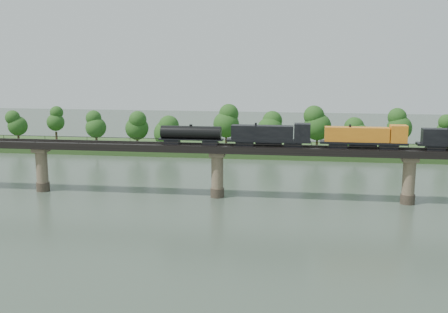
# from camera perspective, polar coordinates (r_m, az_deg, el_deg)

# --- Properties ---
(ground) EXTENTS (400.00, 400.00, 0.00)m
(ground) POSITION_cam_1_polar(r_m,az_deg,el_deg) (94.11, -3.39, -8.80)
(ground) COLOR #324034
(ground) RESTS_ON ground
(far_bank) EXTENTS (300.00, 24.00, 1.60)m
(far_bank) POSITION_cam_1_polar(r_m,az_deg,el_deg) (175.53, 1.95, 0.73)
(far_bank) COLOR #28471C
(far_bank) RESTS_ON ground
(bridge) EXTENTS (236.00, 30.00, 11.50)m
(bridge) POSITION_cam_1_polar(r_m,az_deg,el_deg) (121.07, -0.69, -1.63)
(bridge) COLOR #473A2D
(bridge) RESTS_ON ground
(bridge_superstructure) EXTENTS (220.00, 4.90, 0.75)m
(bridge_superstructure) POSITION_cam_1_polar(r_m,az_deg,el_deg) (119.86, -0.69, 1.33)
(bridge_superstructure) COLOR black
(bridge_superstructure) RESTS_ON bridge
(far_treeline) EXTENTS (289.06, 17.54, 13.60)m
(far_treeline) POSITION_cam_1_polar(r_m,az_deg,el_deg) (170.92, -0.92, 3.18)
(far_treeline) COLOR #382619
(far_treeline) RESTS_ON far_bank
(freight_train) EXTENTS (71.34, 2.78, 4.91)m
(freight_train) POSITION_cam_1_polar(r_m,az_deg,el_deg) (118.46, 10.93, 2.02)
(freight_train) COLOR black
(freight_train) RESTS_ON bridge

